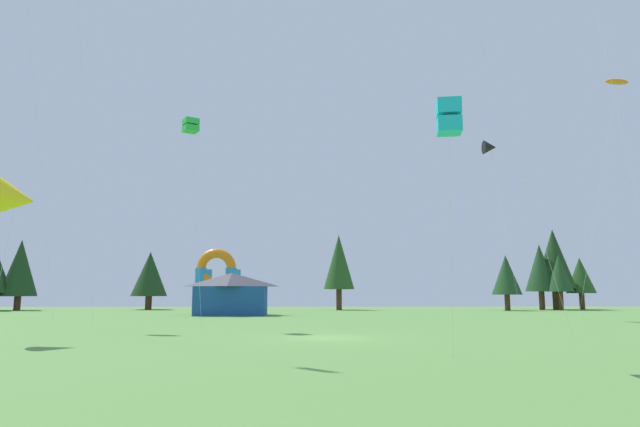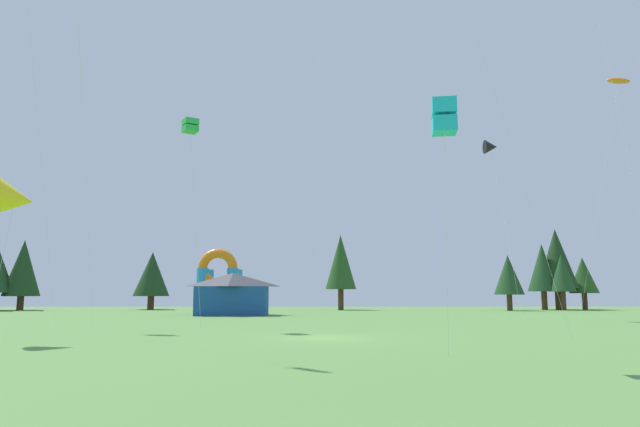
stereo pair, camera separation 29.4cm
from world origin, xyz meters
name	(u,v)px [view 2 (the right image)]	position (x,y,z in m)	size (l,w,h in m)	color
ground_plane	(325,338)	(0.00, 0.00, 0.00)	(120.00, 120.00, 0.00)	#5B8C42
kite_yellow_delta	(15,199)	(-13.93, -1.82, 6.24)	(2.06, 3.70, 7.17)	yellow
kite_cyan_box	(444,117)	(3.66, -9.08, 7.78)	(0.88, 1.65, 8.35)	#19B7CC
kite_orange_parafoil	(618,81)	(24.97, 16.97, 19.57)	(6.57, 2.23, 19.96)	orange
kite_black_delta	(491,147)	(15.06, 20.07, 14.71)	(1.13, 6.23, 15.34)	black
kite_green_box	(190,126)	(-8.43, 7.95, 12.71)	(2.21, 3.27, 13.15)	green
inflatable_yellow_castle	(219,288)	(-10.79, 35.32, 2.60)	(4.56, 4.63, 6.91)	orange
festival_tent	(233,294)	(-8.06, 26.61, 1.99)	(6.50, 4.48, 3.99)	#19478C
tree_row_4	(23,268)	(-36.23, 42.54, 5.14)	(4.33, 4.33, 8.64)	#4C331E
tree_row_5	(152,274)	(-21.06, 45.12, 4.49)	(4.54, 4.54, 7.35)	#4C331E
tree_row_6	(341,262)	(3.17, 43.42, 5.95)	(3.88, 3.88, 9.44)	#4C331E
tree_row_7	(508,275)	(23.36, 40.28, 4.25)	(3.56, 3.56, 6.67)	#4C331E
tree_row_8	(543,268)	(28.90, 43.36, 5.24)	(3.87, 3.87, 8.28)	#4C331E
tree_row_9	(562,273)	(30.55, 41.63, 4.52)	(3.17, 3.17, 6.88)	#4C331E
tree_row_10	(556,259)	(30.87, 43.61, 6.42)	(4.95, 4.95, 10.28)	#4C331E
tree_row_11	(583,276)	(34.51, 44.30, 4.32)	(3.63, 3.63, 6.66)	#4C331E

